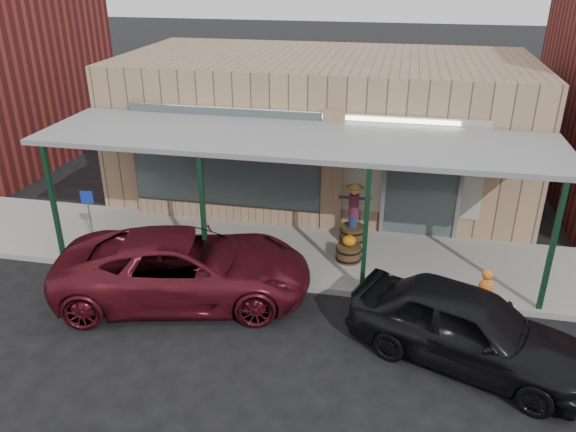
% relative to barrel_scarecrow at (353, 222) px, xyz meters
% --- Properties ---
extents(ground, '(120.00, 120.00, 0.00)m').
position_rel_barrel_scarecrow_xyz_m(ground, '(-1.35, -4.43, -0.70)').
color(ground, black).
rests_on(ground, ground).
extents(sidewalk, '(40.00, 3.20, 0.15)m').
position_rel_barrel_scarecrow_xyz_m(sidewalk, '(-1.35, -0.83, -0.62)').
color(sidewalk, gray).
rests_on(sidewalk, ground).
extents(storefront, '(12.00, 6.25, 4.20)m').
position_rel_barrel_scarecrow_xyz_m(storefront, '(-1.35, 3.74, 1.40)').
color(storefront, '#8D6E56').
rests_on(storefront, ground).
extents(awning, '(12.00, 3.00, 3.04)m').
position_rel_barrel_scarecrow_xyz_m(awning, '(-1.35, -0.87, 2.31)').
color(awning, slate).
rests_on(awning, ground).
extents(block_buildings_near, '(61.00, 8.00, 8.00)m').
position_rel_barrel_scarecrow_xyz_m(block_buildings_near, '(0.65, 4.77, 3.07)').
color(block_buildings_near, maroon).
rests_on(block_buildings_near, ground).
extents(barrel_scarecrow, '(0.97, 0.76, 1.62)m').
position_rel_barrel_scarecrow_xyz_m(barrel_scarecrow, '(0.00, 0.00, 0.00)').
color(barrel_scarecrow, '#4B331E').
rests_on(barrel_scarecrow, sidewalk).
extents(barrel_pumpkin, '(0.70, 0.70, 0.71)m').
position_rel_barrel_scarecrow_xyz_m(barrel_pumpkin, '(0.02, -1.04, -0.30)').
color(barrel_pumpkin, '#4B331E').
rests_on(barrel_pumpkin, sidewalk).
extents(handicap_sign, '(0.32, 0.05, 1.54)m').
position_rel_barrel_scarecrow_xyz_m(handicap_sign, '(-6.35, -1.67, 0.44)').
color(handicap_sign, gray).
rests_on(handicap_sign, sidewalk).
extents(parked_sedan, '(4.65, 3.20, 1.54)m').
position_rel_barrel_scarecrow_xyz_m(parked_sedan, '(2.49, -4.11, 0.04)').
color(parked_sedan, black).
rests_on(parked_sedan, ground).
extents(car_maroon, '(5.84, 3.65, 1.51)m').
position_rel_barrel_scarecrow_xyz_m(car_maroon, '(-3.32, -3.13, 0.06)').
color(car_maroon, '#56111C').
rests_on(car_maroon, ground).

